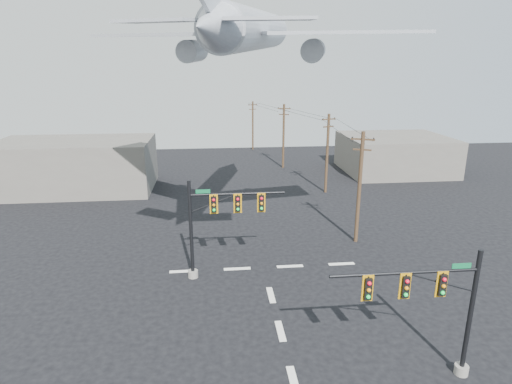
{
  "coord_description": "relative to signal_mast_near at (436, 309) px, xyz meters",
  "views": [
    {
      "loc": [
        -3.56,
        -16.91,
        14.71
      ],
      "look_at": [
        -1.31,
        5.0,
        8.08
      ],
      "focal_mm": 30.0,
      "sensor_mm": 36.0,
      "label": 1
    }
  ],
  "objects": [
    {
      "name": "ground",
      "position": [
        -6.55,
        0.45,
        -3.8
      ],
      "size": [
        120.0,
        120.0,
        0.0
      ],
      "primitive_type": "plane",
      "color": "black",
      "rests_on": "ground"
    },
    {
      "name": "lane_markings",
      "position": [
        -6.55,
        5.78,
        -3.79
      ],
      "size": [
        14.0,
        21.2,
        0.01
      ],
      "color": "white",
      "rests_on": "ground"
    },
    {
      "name": "signal_mast_near",
      "position": [
        0.0,
        0.0,
        0.0
      ],
      "size": [
        7.27,
        0.73,
        6.67
      ],
      "color": "gray",
      "rests_on": "ground"
    },
    {
      "name": "signal_mast_far",
      "position": [
        -10.14,
        11.43,
        0.26
      ],
      "size": [
        6.88,
        0.79,
        7.19
      ],
      "color": "gray",
      "rests_on": "ground"
    },
    {
      "name": "utility_pole_a",
      "position": [
        1.93,
        16.59,
        1.17
      ],
      "size": [
        1.78,
        0.92,
        9.5
      ],
      "rotation": [
        0.0,
        0.0,
        -0.44
      ],
      "color": "#47341E",
      "rests_on": "ground"
    },
    {
      "name": "utility_pole_b",
      "position": [
        3.11,
        31.27,
        1.05
      ],
      "size": [
        1.77,
        0.87,
        9.27
      ],
      "rotation": [
        0.0,
        0.0,
        0.42
      ],
      "color": "#47341E",
      "rests_on": "ground"
    },
    {
      "name": "utility_pole_c",
      "position": [
        0.13,
        44.25,
        1.03
      ],
      "size": [
        1.78,
        0.87,
        9.23
      ],
      "rotation": [
        0.0,
        0.0,
        -0.41
      ],
      "color": "#47341E",
      "rests_on": "ground"
    },
    {
      "name": "utility_pole_d",
      "position": [
        -2.96,
        58.71,
        0.61
      ],
      "size": [
        1.64,
        0.81,
        8.43
      ],
      "rotation": [
        0.0,
        0.0,
        0.41
      ],
      "color": "#47341E",
      "rests_on": "ground"
    },
    {
      "name": "power_lines",
      "position": [
        0.88,
        37.74,
        4.68
      ],
      "size": [
        7.72,
        42.12,
        0.56
      ],
      "color": "black"
    },
    {
      "name": "airliner",
      "position": [
        -7.13,
        15.15,
        13.1
      ],
      "size": [
        23.14,
        24.93,
        6.78
      ],
      "rotation": [
        0.0,
        -0.06,
        1.28
      ],
      "color": "#A9AFB5"
    },
    {
      "name": "building_left",
      "position": [
        -26.55,
        35.45,
        -0.8
      ],
      "size": [
        18.0,
        10.0,
        6.0
      ],
      "primitive_type": "cube",
      "color": "#625E56",
      "rests_on": "ground"
    },
    {
      "name": "building_right",
      "position": [
        15.45,
        40.45,
        -1.3
      ],
      "size": [
        14.0,
        12.0,
        5.0
      ],
      "primitive_type": "cube",
      "color": "#625E56",
      "rests_on": "ground"
    }
  ]
}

